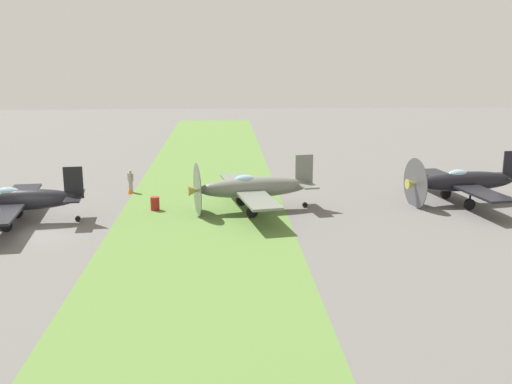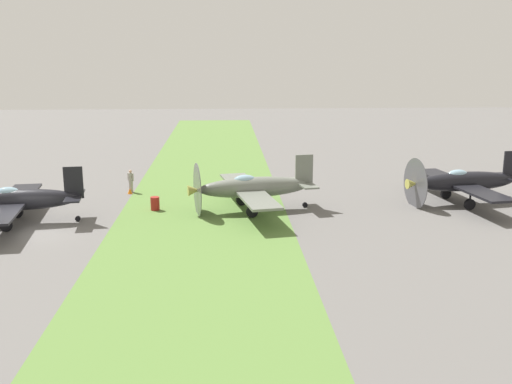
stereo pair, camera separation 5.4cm
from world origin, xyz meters
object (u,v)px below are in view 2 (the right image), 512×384
object	(u,v)px
airplane_trail	(464,182)
ground_crew_chief	(131,180)
airplane_wingman	(252,187)
airplane_lead	(16,200)
runway_marker_cone	(130,191)
fuel_drum	(155,204)

from	to	relation	value
airplane_trail	ground_crew_chief	size ratio (longest dim) A/B	6.21
airplane_wingman	airplane_lead	bearing A→B (deg)	88.77
airplane_lead	airplane_wingman	xyz separation A→B (m)	(2.37, -14.60, 0.08)
ground_crew_chief	airplane_trail	bearing A→B (deg)	-152.79
airplane_lead	ground_crew_chief	size ratio (longest dim) A/B	5.96
ground_crew_chief	airplane_wingman	bearing A→B (deg)	-174.89
airplane_trail	runway_marker_cone	world-z (taller)	airplane_trail
ground_crew_chief	runway_marker_cone	size ratio (longest dim) A/B	3.93
airplane_trail	fuel_drum	bearing A→B (deg)	83.34
airplane_trail	ground_crew_chief	distance (m)	24.25
airplane_wingman	fuel_drum	distance (m)	6.64
fuel_drum	ground_crew_chief	bearing A→B (deg)	24.09
ground_crew_chief	runway_marker_cone	xyz separation A→B (m)	(-0.52, 0.01, -0.69)
airplane_trail	runway_marker_cone	size ratio (longest dim) A/B	24.41
fuel_drum	runway_marker_cone	xyz separation A→B (m)	(4.87, 2.42, -0.23)
airplane_wingman	airplane_trail	world-z (taller)	airplane_wingman
airplane_trail	ground_crew_chief	bearing A→B (deg)	70.34
ground_crew_chief	fuel_drum	xyz separation A→B (m)	(-5.39, -2.41, -0.46)
runway_marker_cone	airplane_wingman	bearing A→B (deg)	-121.21
airplane_wingman	runway_marker_cone	distance (m)	10.54
runway_marker_cone	ground_crew_chief	bearing A→B (deg)	-1.49
fuel_drum	runway_marker_cone	world-z (taller)	fuel_drum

